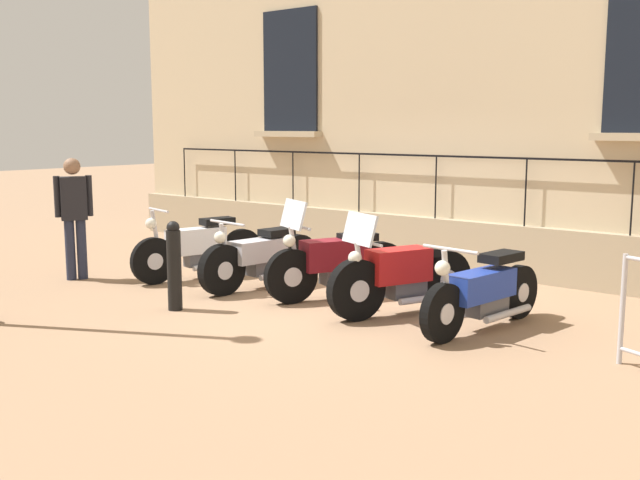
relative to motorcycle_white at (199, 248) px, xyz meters
name	(u,v)px	position (x,y,z in m)	size (l,w,h in m)	color
ground_plane	(336,298)	(-0.27, 2.33, -0.45)	(60.00, 60.00, 0.00)	#9E7A5B
building_facade	(454,1)	(-3.19, 2.33, 3.66)	(0.82, 13.88, 8.45)	#C6B28E
motorcycle_white	(199,248)	(0.00, 0.00, 0.00)	(2.08, 0.77, 1.07)	black
motorcycle_silver	(261,258)	(-0.08, 1.17, -0.03)	(2.01, 0.73, 0.98)	black
motorcycle_maroon	(336,263)	(-0.24, 2.36, 0.02)	(1.88, 1.05, 1.31)	black
motorcycle_red	(401,276)	(-0.07, 3.46, 0.01)	(1.89, 1.00, 1.24)	black
motorcycle_blue	(483,293)	(-0.06, 4.53, -0.03)	(2.06, 0.72, 0.98)	black
bollard	(174,265)	(1.47, 1.21, 0.10)	(0.17, 0.17, 1.09)	black
pedestrian_walking	(74,211)	(1.17, -1.33, 0.56)	(0.47, 0.37, 1.77)	#23283D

